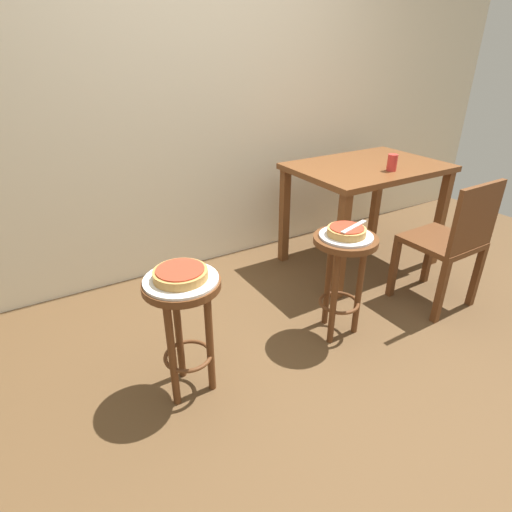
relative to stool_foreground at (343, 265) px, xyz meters
name	(u,v)px	position (x,y,z in m)	size (l,w,h in m)	color
ground_plane	(340,384)	(-0.27, -0.35, -0.45)	(6.00, 6.00, 0.00)	brown
back_wall	(191,51)	(-0.27, 1.30, 1.05)	(6.00, 0.10, 3.00)	beige
stool_foreground	(343,265)	(0.00, 0.00, 0.00)	(0.35, 0.35, 0.62)	#5B3319
serving_plate_foreground	(346,236)	(0.00, 0.00, 0.17)	(0.29, 0.29, 0.01)	silver
pizza_foreground	(347,231)	(0.00, 0.00, 0.20)	(0.20, 0.20, 0.05)	tan
stool_middle	(184,313)	(-0.93, 0.02, 0.00)	(0.35, 0.35, 0.62)	#5B3319
serving_plate_middle	(181,279)	(-0.93, 0.02, 0.17)	(0.33, 0.33, 0.01)	white
pizza_middle	(180,274)	(-0.93, 0.02, 0.20)	(0.24, 0.24, 0.05)	#B78442
dining_table	(366,180)	(0.75, 0.62, 0.21)	(1.08, 0.75, 0.77)	brown
cup_near_edge	(392,163)	(0.76, 0.42, 0.38)	(0.07, 0.07, 0.11)	red
wooden_chair	(452,240)	(0.77, -0.12, 0.01)	(0.41, 0.41, 0.85)	#5B3319
pizza_server_knife	(354,227)	(0.03, -0.02, 0.23)	(0.22, 0.02, 0.01)	silver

